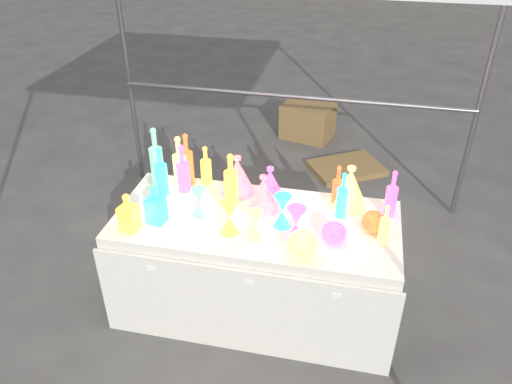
% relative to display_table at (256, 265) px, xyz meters
% --- Properties ---
extents(ground, '(80.00, 80.00, 0.00)m').
position_rel_display_table_xyz_m(ground, '(-0.00, 0.01, -0.37)').
color(ground, '#63605B').
rests_on(ground, ground).
extents(display_table, '(1.84, 0.83, 0.75)m').
position_rel_display_table_xyz_m(display_table, '(0.00, 0.00, 0.00)').
color(display_table, white).
rests_on(display_table, ground).
extents(cardboard_box_closed, '(0.64, 0.53, 0.40)m').
position_rel_display_table_xyz_m(cardboard_box_closed, '(0.01, 2.79, -0.17)').
color(cardboard_box_closed, olive).
rests_on(cardboard_box_closed, ground).
extents(cardboard_box_flat, '(0.87, 0.80, 0.06)m').
position_rel_display_table_xyz_m(cardboard_box_flat, '(0.51, 2.08, -0.34)').
color(cardboard_box_flat, olive).
rests_on(cardboard_box_flat, ground).
extents(bottle_0, '(0.08, 0.08, 0.29)m').
position_rel_display_table_xyz_m(bottle_0, '(-0.43, 0.36, 0.52)').
color(bottle_0, red).
rests_on(bottle_0, display_table).
extents(bottle_2, '(0.09, 0.09, 0.38)m').
position_rel_display_table_xyz_m(bottle_2, '(-0.55, 0.33, 0.57)').
color(bottle_2, orange).
rests_on(bottle_2, display_table).
extents(bottle_3, '(0.11, 0.11, 0.35)m').
position_rel_display_table_xyz_m(bottle_3, '(-0.55, 0.24, 0.55)').
color(bottle_3, blue).
rests_on(bottle_3, display_table).
extents(bottle_4, '(0.12, 0.12, 0.39)m').
position_rel_display_table_xyz_m(bottle_4, '(-0.59, 0.28, 0.57)').
color(bottle_4, '#158775').
rests_on(bottle_4, display_table).
extents(bottle_5, '(0.12, 0.12, 0.42)m').
position_rel_display_table_xyz_m(bottle_5, '(-0.77, 0.30, 0.59)').
color(bottle_5, '#AA2272').
rests_on(bottle_5, display_table).
extents(bottle_6, '(0.09, 0.09, 0.35)m').
position_rel_display_table_xyz_m(bottle_6, '(-0.20, 0.18, 0.55)').
color(bottle_6, red).
rests_on(bottle_6, display_table).
extents(bottle_7, '(0.09, 0.09, 0.35)m').
position_rel_display_table_xyz_m(bottle_7, '(-0.68, 0.17, 0.55)').
color(bottle_7, '#1A9327').
rests_on(bottle_7, display_table).
extents(decanter_0, '(0.12, 0.12, 0.25)m').
position_rel_display_table_xyz_m(decanter_0, '(-0.73, -0.26, 0.50)').
color(decanter_0, red).
rests_on(decanter_0, display_table).
extents(decanter_2, '(0.12, 0.12, 0.26)m').
position_rel_display_table_xyz_m(decanter_2, '(-0.60, -0.15, 0.51)').
color(decanter_2, '#1A9327').
rests_on(decanter_2, display_table).
extents(hourglass_1, '(0.13, 0.13, 0.23)m').
position_rel_display_table_xyz_m(hourglass_1, '(0.27, -0.15, 0.49)').
color(hourglass_1, blue).
rests_on(hourglass_1, display_table).
extents(hourglass_2, '(0.10, 0.10, 0.19)m').
position_rel_display_table_xyz_m(hourglass_2, '(0.04, -0.18, 0.47)').
color(hourglass_2, '#158775').
rests_on(hourglass_2, display_table).
extents(hourglass_3, '(0.13, 0.13, 0.20)m').
position_rel_display_table_xyz_m(hourglass_3, '(-0.36, -0.03, 0.47)').
color(hourglass_3, '#AA2272').
rests_on(hourglass_3, display_table).
extents(hourglass_4, '(0.14, 0.14, 0.22)m').
position_rel_display_table_xyz_m(hourglass_4, '(-0.12, -0.16, 0.48)').
color(hourglass_4, red).
rests_on(hourglass_4, display_table).
extents(hourglass_5, '(0.12, 0.12, 0.22)m').
position_rel_display_table_xyz_m(hourglass_5, '(0.17, -0.03, 0.49)').
color(hourglass_5, '#1A9327').
rests_on(hourglass_5, display_table).
extents(globe_1, '(0.24, 0.24, 0.15)m').
position_rel_display_table_xyz_m(globe_1, '(0.33, -0.30, 0.45)').
color(globe_1, '#158775').
rests_on(globe_1, display_table).
extents(globe_2, '(0.18, 0.18, 0.12)m').
position_rel_display_table_xyz_m(globe_2, '(0.72, 0.03, 0.44)').
color(globe_2, orange).
rests_on(globe_2, display_table).
extents(globe_3, '(0.17, 0.17, 0.12)m').
position_rel_display_table_xyz_m(globe_3, '(0.50, -0.13, 0.44)').
color(globe_3, blue).
rests_on(globe_3, display_table).
extents(lampshade_0, '(0.22, 0.22, 0.24)m').
position_rel_display_table_xyz_m(lampshade_0, '(0.02, 0.13, 0.50)').
color(lampshade_0, '#FFB135').
rests_on(lampshade_0, display_table).
extents(lampshade_1, '(0.28, 0.28, 0.28)m').
position_rel_display_table_xyz_m(lampshade_1, '(-0.19, 0.29, 0.51)').
color(lampshade_1, '#FFB135').
rests_on(lampshade_1, display_table).
extents(lampshade_2, '(0.26, 0.26, 0.25)m').
position_rel_display_table_xyz_m(lampshade_2, '(0.04, 0.25, 0.50)').
color(lampshade_2, blue).
rests_on(lampshade_2, display_table).
extents(lampshade_3, '(0.26, 0.26, 0.29)m').
position_rel_display_table_xyz_m(lampshade_3, '(0.56, 0.29, 0.52)').
color(lampshade_3, '#158775').
rests_on(lampshade_3, display_table).
extents(bottle_8, '(0.08, 0.08, 0.32)m').
position_rel_display_table_xyz_m(bottle_8, '(0.52, 0.15, 0.53)').
color(bottle_8, '#1A9327').
rests_on(bottle_8, display_table).
extents(bottle_9, '(0.07, 0.07, 0.30)m').
position_rel_display_table_xyz_m(bottle_9, '(0.48, 0.27, 0.52)').
color(bottle_9, orange).
rests_on(bottle_9, display_table).
extents(bottle_10, '(0.09, 0.09, 0.33)m').
position_rel_display_table_xyz_m(bottle_10, '(0.82, 0.22, 0.54)').
color(bottle_10, blue).
rests_on(bottle_10, display_table).
extents(bottle_11, '(0.07, 0.07, 0.26)m').
position_rel_display_table_xyz_m(bottle_11, '(0.78, -0.07, 0.51)').
color(bottle_11, '#158775').
rests_on(bottle_11, display_table).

